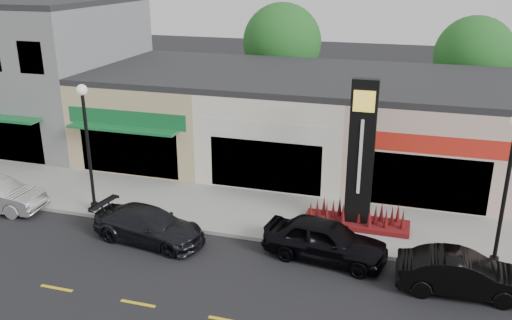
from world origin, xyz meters
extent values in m
plane|color=black|center=(0.00, 0.00, 0.00)|extent=(120.00, 120.00, 0.00)
cube|color=gray|center=(0.00, 4.35, 0.07)|extent=(52.00, 4.30, 0.15)
cube|color=gray|center=(0.00, 2.10, 0.07)|extent=(52.00, 0.20, 0.15)
cube|color=slate|center=(-18.00, 11.50, 4.00)|extent=(12.00, 10.00, 8.00)
cube|color=#262628|center=(-18.00, 11.50, 8.15)|extent=(12.00, 10.00, 0.30)
cube|color=black|center=(-13.50, 6.55, 5.80)|extent=(1.40, 0.10, 1.60)
cube|color=tan|center=(-8.50, 11.50, 2.25)|extent=(7.00, 10.00, 4.50)
cube|color=#262628|center=(-8.50, 11.50, 4.65)|extent=(7.00, 10.00, 0.30)
cube|color=black|center=(-8.50, 6.55, 1.40)|extent=(5.25, 0.10, 2.40)
cube|color=#166532|center=(-8.50, 6.55, 3.10)|extent=(6.30, 0.12, 0.80)
cube|color=#166532|center=(-8.50, 6.10, 2.70)|extent=(5.60, 0.90, 0.12)
cube|color=beige|center=(-1.50, 11.50, 2.25)|extent=(7.00, 10.00, 4.50)
cube|color=#262628|center=(-1.50, 11.50, 4.65)|extent=(7.00, 10.00, 0.30)
cube|color=black|center=(-1.50, 6.55, 1.40)|extent=(5.25, 0.10, 2.40)
cube|color=silver|center=(-1.50, 6.55, 3.10)|extent=(6.30, 0.12, 0.80)
cube|color=beige|center=(5.50, 11.50, 2.25)|extent=(7.00, 10.00, 4.50)
cube|color=#262628|center=(5.50, 11.50, 4.65)|extent=(7.00, 10.00, 0.30)
cube|color=black|center=(5.50, 6.55, 1.40)|extent=(5.25, 0.10, 2.40)
cube|color=red|center=(5.50, 6.55, 3.10)|extent=(6.30, 0.12, 0.80)
cylinder|color=#382619|center=(-4.00, 19.50, 1.57)|extent=(0.36, 0.36, 3.15)
sphere|color=#194E18|center=(-4.00, 19.50, 5.23)|extent=(5.20, 5.20, 5.20)
cylinder|color=#382619|center=(8.00, 19.50, 1.49)|extent=(0.36, 0.36, 2.97)
sphere|color=#194E18|center=(8.00, 19.50, 4.89)|extent=(4.80, 4.80, 4.80)
cylinder|color=black|center=(-8.00, 2.50, 0.30)|extent=(0.32, 0.32, 0.30)
cylinder|color=black|center=(-8.00, 2.50, 2.80)|extent=(0.14, 0.14, 5.00)
sphere|color=silver|center=(-8.00, 2.50, 5.40)|extent=(0.44, 0.44, 0.44)
cylinder|color=black|center=(8.00, 2.50, 0.30)|extent=(0.32, 0.32, 0.30)
cylinder|color=black|center=(8.00, 2.50, 2.80)|extent=(0.14, 0.14, 5.00)
cube|color=#570F11|center=(3.00, 4.20, 0.25)|extent=(4.20, 1.30, 0.20)
cube|color=black|center=(3.00, 4.20, 3.15)|extent=(1.00, 0.40, 6.00)
cube|color=yellow|center=(3.00, 3.98, 5.35)|extent=(0.80, 0.05, 0.80)
cube|color=silver|center=(3.00, 3.98, 3.15)|extent=(0.12, 0.04, 3.00)
imported|color=black|center=(-4.56, 0.88, 0.66)|extent=(2.45, 4.73, 1.31)
imported|color=black|center=(2.18, 1.47, 0.77)|extent=(2.40, 4.70, 1.53)
imported|color=black|center=(6.81, 0.58, 0.69)|extent=(1.64, 4.22, 1.37)
camera|label=1|loc=(4.75, -15.88, 10.12)|focal=38.00mm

